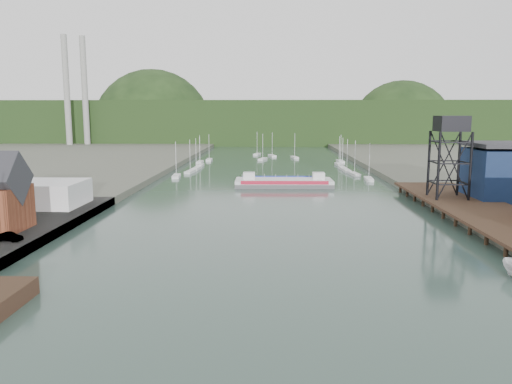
{
  "coord_description": "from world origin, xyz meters",
  "views": [
    {
      "loc": [
        0.15,
        -40.2,
        18.6
      ],
      "look_at": [
        -2.63,
        52.12,
        4.0
      ],
      "focal_mm": 35.0,
      "sensor_mm": 36.0,
      "label": 1
    }
  ],
  "objects": [
    {
      "name": "white_shed",
      "position": [
        -44.0,
        50.0,
        3.85
      ],
      "size": [
        18.0,
        12.0,
        4.5
      ],
      "primitive_type": "cube",
      "color": "silver",
      "rests_on": "west_quay"
    },
    {
      "name": "lift_tower",
      "position": [
        35.0,
        58.0,
        15.65
      ],
      "size": [
        6.5,
        6.5,
        16.0
      ],
      "color": "black",
      "rests_on": "east_pier"
    },
    {
      "name": "car_west_b",
      "position": [
        -34.98,
        23.96,
        2.2
      ],
      "size": [
        3.81,
        2.05,
        1.19
      ],
      "primitive_type": "imported",
      "rotation": [
        0.0,
        0.0,
        1.34
      ],
      "color": "#999999",
      "rests_on": "west_quay"
    },
    {
      "name": "ground",
      "position": [
        0.0,
        0.0,
        0.0
      ],
      "size": [
        600.0,
        600.0,
        0.0
      ],
      "primitive_type": "plane",
      "color": "#283F39",
      "rests_on": "ground"
    },
    {
      "name": "east_pier",
      "position": [
        37.0,
        45.0,
        1.9
      ],
      "size": [
        14.0,
        70.0,
        2.45
      ],
      "color": "black",
      "rests_on": "ground"
    },
    {
      "name": "distant_hills",
      "position": [
        -3.98,
        301.35,
        10.38
      ],
      "size": [
        500.0,
        120.0,
        80.0
      ],
      "color": "black",
      "rests_on": "ground"
    },
    {
      "name": "chain_ferry",
      "position": [
        3.48,
        87.3,
        1.02
      ],
      "size": [
        24.98,
        10.56,
        3.57
      ],
      "rotation": [
        0.0,
        0.0,
        0.02
      ],
      "color": "#545457",
      "rests_on": "ground"
    },
    {
      "name": "marina_sailboats",
      "position": [
        0.08,
        138.46,
        0.35
      ],
      "size": [
        57.71,
        92.65,
        0.9
      ],
      "color": "silver",
      "rests_on": "ground"
    },
    {
      "name": "smokestacks",
      "position": [
        -106.0,
        232.5,
        30.0
      ],
      "size": [
        11.2,
        8.2,
        60.0
      ],
      "color": "gray",
      "rests_on": "ground"
    }
  ]
}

